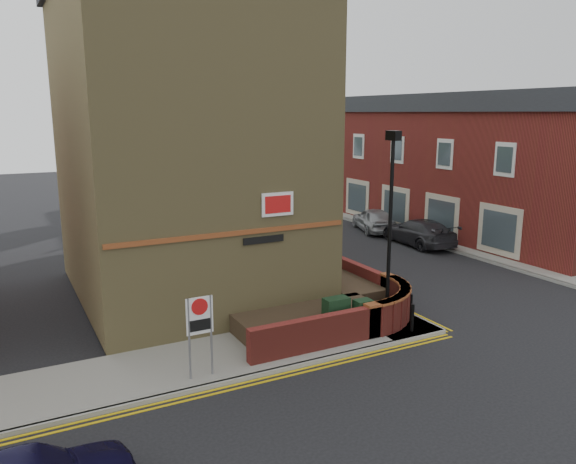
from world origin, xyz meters
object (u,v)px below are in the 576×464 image
at_px(lamppost, 390,229).
at_px(utility_cabinet_large, 336,316).
at_px(silver_car_near, 270,228).
at_px(zone_sign, 200,322).

bearing_deg(lamppost, utility_cabinet_large, 176.99).
height_order(lamppost, silver_car_near, lamppost).
height_order(utility_cabinet_large, zone_sign, zone_sign).
relative_size(utility_cabinet_large, silver_car_near, 0.28).
relative_size(zone_sign, silver_car_near, 0.51).
bearing_deg(utility_cabinet_large, lamppost, -3.01).
relative_size(lamppost, zone_sign, 2.86).
xyz_separation_m(utility_cabinet_large, silver_car_near, (4.11, 13.20, -0.01)).
height_order(utility_cabinet_large, silver_car_near, silver_car_near).
bearing_deg(silver_car_near, lamppost, -113.33).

